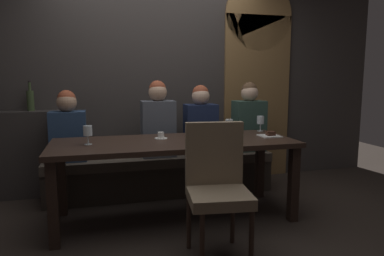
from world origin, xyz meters
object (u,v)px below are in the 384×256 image
(diner_redhead, at_px, (68,128))
(wine_bottle_pale_label, at_px, (30,100))
(wine_glass_near_left, at_px, (261,120))
(espresso_cup, at_px, (161,136))
(diner_bearded, at_px, (158,121))
(dessert_plate, at_px, (270,135))
(wine_glass_end_right, at_px, (229,125))
(chair_near_side, at_px, (217,180))
(diner_near_end, at_px, (249,118))
(dining_table, at_px, (175,150))
(banquette_bench, at_px, (162,175))
(wine_glass_near_right, at_px, (88,131))
(diner_far_end, at_px, (201,121))

(diner_redhead, xyz_separation_m, wine_bottle_pale_label, (-0.40, 0.36, 0.27))
(wine_glass_near_left, bearing_deg, espresso_cup, -169.83)
(diner_bearded, distance_m, wine_bottle_pale_label, 1.41)
(diner_redhead, relative_size, dessert_plate, 3.87)
(wine_bottle_pale_label, bearing_deg, espresso_cup, -36.31)
(wine_glass_end_right, distance_m, wine_glass_near_left, 0.48)
(chair_near_side, distance_m, wine_glass_end_right, 0.98)
(diner_near_end, distance_m, wine_glass_near_left, 0.39)
(diner_near_end, bearing_deg, chair_near_side, -121.79)
(wine_bottle_pale_label, height_order, wine_glass_end_right, wine_bottle_pale_label)
(wine_glass_near_left, bearing_deg, chair_near_side, -129.08)
(wine_glass_end_right, xyz_separation_m, dessert_plate, (0.37, -0.14, -0.10))
(diner_bearded, bearing_deg, dining_table, -86.60)
(espresso_cup, bearing_deg, wine_bottle_pale_label, 143.69)
(diner_near_end, bearing_deg, wine_glass_end_right, -128.92)
(diner_redhead, height_order, espresso_cup, diner_redhead)
(dining_table, relative_size, banquette_bench, 0.88)
(chair_near_side, distance_m, wine_bottle_pale_label, 2.41)
(diner_bearded, relative_size, diner_near_end, 1.03)
(wine_bottle_pale_label, bearing_deg, diner_redhead, -41.66)
(banquette_bench, bearing_deg, diner_near_end, 0.34)
(diner_near_end, height_order, dessert_plate, diner_near_end)
(diner_redhead, relative_size, wine_glass_near_right, 4.49)
(espresso_cup, bearing_deg, dessert_plate, -7.68)
(wine_glass_near_left, bearing_deg, diner_near_end, 84.47)
(diner_redhead, distance_m, espresso_cup, 1.05)
(wine_glass_near_right, bearing_deg, dessert_plate, -0.55)
(banquette_bench, distance_m, chair_near_side, 1.47)
(diner_near_end, relative_size, wine_glass_near_left, 4.93)
(diner_far_end, bearing_deg, wine_glass_near_right, -149.08)
(diner_far_end, distance_m, diner_near_end, 0.59)
(wine_glass_end_right, bearing_deg, dessert_plate, -20.69)
(diner_redhead, distance_m, diner_far_end, 1.44)
(diner_near_end, bearing_deg, banquette_bench, -179.66)
(banquette_bench, distance_m, diner_redhead, 1.13)
(banquette_bench, bearing_deg, wine_glass_near_left, -20.47)
(chair_near_side, bearing_deg, diner_far_end, 78.44)
(chair_near_side, height_order, wine_glass_end_right, chair_near_side)
(banquette_bench, xyz_separation_m, wine_glass_end_right, (0.58, -0.58, 0.62))
(banquette_bench, xyz_separation_m, wine_bottle_pale_label, (-1.38, 0.36, 0.84))
(diner_far_end, bearing_deg, dining_table, -122.27)
(wine_bottle_pale_label, distance_m, dessert_plate, 2.58)
(chair_near_side, height_order, diner_near_end, diner_near_end)
(diner_bearded, xyz_separation_m, wine_glass_end_right, (0.62, -0.55, 0.01))
(dining_table, bearing_deg, diner_redhead, 144.37)
(diner_redhead, height_order, wine_glass_near_right, diner_redhead)
(chair_near_side, height_order, wine_glass_near_right, chair_near_side)
(diner_far_end, height_order, dessert_plate, diner_far_end)
(diner_bearded, bearing_deg, wine_bottle_pale_label, 164.00)
(dining_table, height_order, espresso_cup, espresso_cup)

